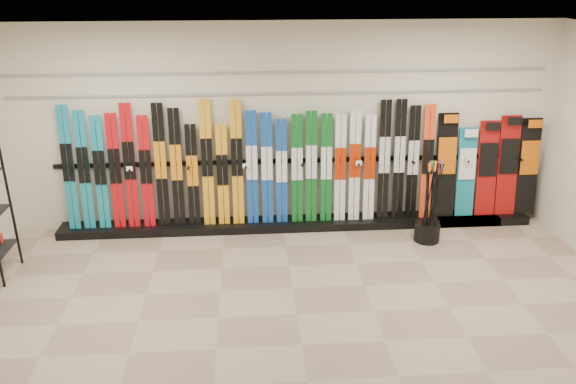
{
  "coord_description": "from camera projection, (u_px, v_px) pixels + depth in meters",
  "views": [
    {
      "loc": [
        -0.51,
        -5.37,
        3.69
      ],
      "look_at": [
        -0.03,
        1.0,
        1.1
      ],
      "focal_mm": 35.0,
      "sensor_mm": 36.0,
      "label": 1
    }
  ],
  "objects": [
    {
      "name": "floor",
      "position": [
        297.0,
        314.0,
        6.38
      ],
      "size": [
        8.0,
        8.0,
        0.0
      ],
      "primitive_type": "plane",
      "color": "gray",
      "rests_on": "ground"
    },
    {
      "name": "back_wall",
      "position": [
        282.0,
        128.0,
        8.13
      ],
      "size": [
        8.0,
        0.0,
        8.0
      ],
      "primitive_type": "plane",
      "rotation": [
        1.57,
        0.0,
        0.0
      ],
      "color": "beige",
      "rests_on": "floor"
    },
    {
      "name": "ceiling",
      "position": [
        299.0,
        44.0,
        5.25
      ],
      "size": [
        8.0,
        8.0,
        0.0
      ],
      "primitive_type": "plane",
      "rotation": [
        3.14,
        0.0,
        0.0
      ],
      "color": "silver",
      "rests_on": "back_wall"
    },
    {
      "name": "ski_rack_base",
      "position": [
        298.0,
        224.0,
        8.48
      ],
      "size": [
        8.0,
        0.4,
        0.12
      ],
      "primitive_type": "cube",
      "color": "black",
      "rests_on": "floor"
    },
    {
      "name": "skis",
      "position": [
        251.0,
        168.0,
        8.13
      ],
      "size": [
        5.36,
        0.21,
        1.84
      ],
      "color": "teal",
      "rests_on": "ski_rack_base"
    },
    {
      "name": "snowboards",
      "position": [
        488.0,
        168.0,
        8.45
      ],
      "size": [
        1.59,
        0.24,
        1.57
      ],
      "color": "black",
      "rests_on": "ski_rack_base"
    },
    {
      "name": "pole_bin",
      "position": [
        427.0,
        232.0,
        8.05
      ],
      "size": [
        0.36,
        0.36,
        0.25
      ],
      "primitive_type": "cylinder",
      "color": "black",
      "rests_on": "floor"
    },
    {
      "name": "ski_poles",
      "position": [
        431.0,
        201.0,
        7.87
      ],
      "size": [
        0.25,
        0.2,
        1.18
      ],
      "color": "black",
      "rests_on": "pole_bin"
    },
    {
      "name": "slatwall_rail_0",
      "position": [
        282.0,
        94.0,
        7.92
      ],
      "size": [
        7.6,
        0.02,
        0.03
      ],
      "primitive_type": "cube",
      "color": "gray",
      "rests_on": "back_wall"
    },
    {
      "name": "slatwall_rail_1",
      "position": [
        282.0,
        72.0,
        7.81
      ],
      "size": [
        7.6,
        0.02,
        0.03
      ],
      "primitive_type": "cube",
      "color": "gray",
      "rests_on": "back_wall"
    }
  ]
}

